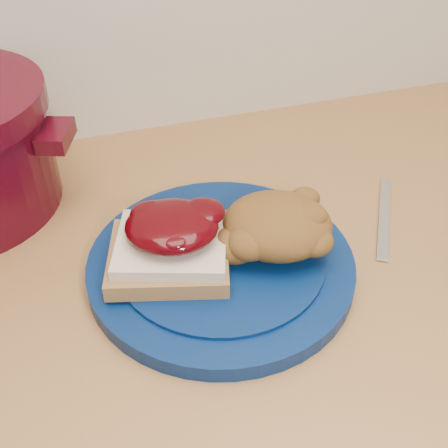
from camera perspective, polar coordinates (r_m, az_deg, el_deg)
name	(u,v)px	position (r m, az deg, el deg)	size (l,w,h in m)	color
plate	(221,265)	(0.62, -0.32, -4.18)	(0.29, 0.29, 0.02)	#051C4E
sandwich	(170,242)	(0.59, -5.47, -1.87)	(0.15, 0.14, 0.06)	olive
stuffing_mound	(277,225)	(0.61, 5.43, -0.14)	(0.12, 0.10, 0.06)	brown
butter_knife	(384,216)	(0.72, 15.96, 0.80)	(0.17, 0.01, 0.00)	silver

